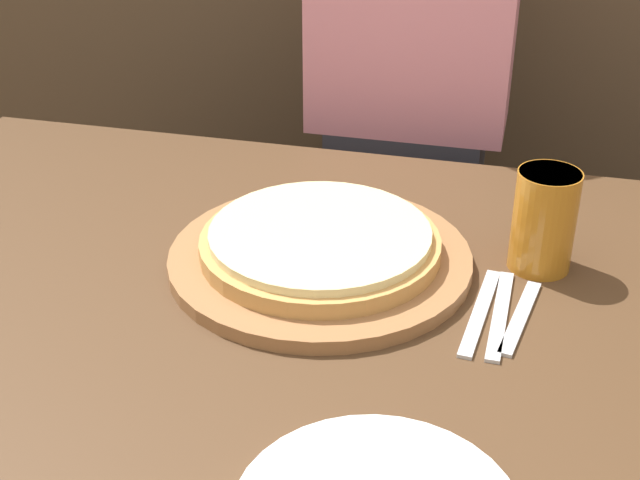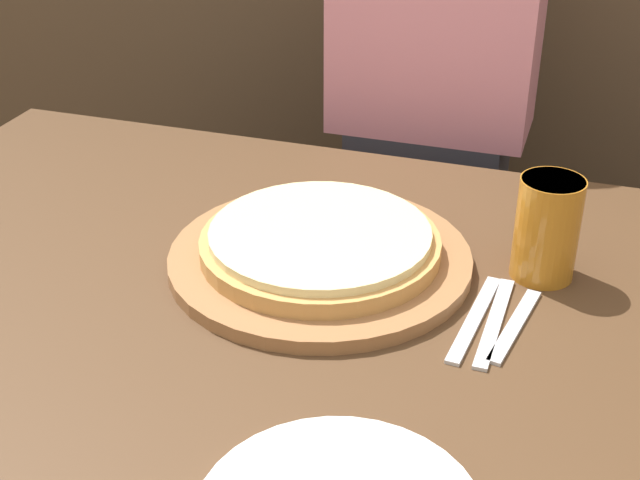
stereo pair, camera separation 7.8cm
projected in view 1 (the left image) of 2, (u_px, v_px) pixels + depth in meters
pizza_on_board at (320, 250)px, 1.22m from camera, size 0.42×0.42×0.06m
beer_glass at (545, 216)px, 1.19m from camera, size 0.09×0.09×0.14m
fork at (480, 312)px, 1.13m from camera, size 0.04×0.20×0.00m
dinner_knife at (500, 315)px, 1.12m from camera, size 0.02×0.20×0.00m
spoon at (520, 317)px, 1.12m from camera, size 0.05×0.17×0.00m
diner_person at (407, 148)px, 1.77m from camera, size 0.37×0.20×1.35m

